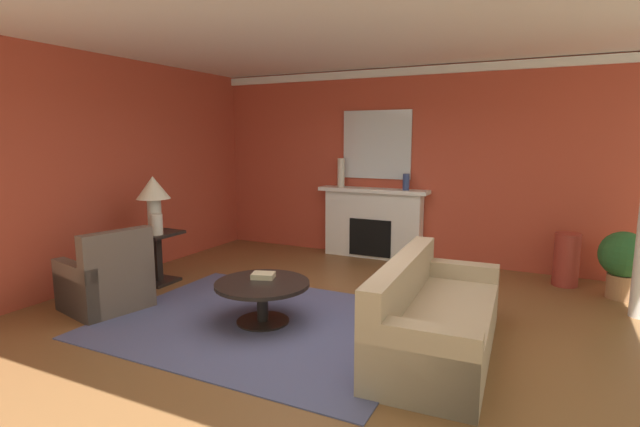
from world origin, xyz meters
TOP-DOWN VIEW (x-y plane):
  - ground_plane at (0.00, 0.00)m, footprint 8.79×8.79m
  - wall_fireplace at (0.00, 3.20)m, footprint 7.36×0.12m
  - wall_window at (-3.44, 0.30)m, footprint 0.12×6.89m
  - ceiling_panel at (0.00, 0.30)m, footprint 7.36×6.89m
  - crown_moulding at (0.00, 3.12)m, footprint 7.36×0.08m
  - area_rug at (-0.66, -0.18)m, footprint 3.25×2.52m
  - fireplace at (-0.57, 2.99)m, footprint 1.80×0.35m
  - mantel_mirror at (-0.57, 3.11)m, footprint 1.14×0.04m
  - sofa at (1.13, -0.07)m, footprint 0.99×2.14m
  - armchair_near_window at (-2.48, -0.61)m, footprint 0.96×0.96m
  - coffee_table at (-0.66, -0.18)m, footprint 1.00×1.00m
  - side_table at (-2.72, 0.40)m, footprint 0.56×0.56m
  - table_lamp at (-2.72, 0.40)m, footprint 0.44×0.44m
  - vase_on_side_table at (-2.57, 0.28)m, footprint 0.15×0.15m
  - vase_mantel_right at (-0.02, 2.94)m, footprint 0.10×0.10m
  - vase_tall_corner at (2.26, 2.69)m, footprint 0.32×0.32m
  - vase_mantel_left at (-1.12, 2.94)m, footprint 0.12×0.12m
  - book_red_cover at (-0.72, -0.06)m, footprint 0.28×0.25m
  - potted_plant at (2.86, 2.41)m, footprint 0.56×0.56m

SIDE VIEW (x-z plane):
  - ground_plane at x=0.00m, z-range 0.00..0.00m
  - area_rug at x=-0.66m, z-range 0.00..0.01m
  - sofa at x=1.13m, z-range -0.13..0.72m
  - armchair_near_window at x=-2.48m, z-range -0.17..0.78m
  - coffee_table at x=-0.66m, z-range 0.11..0.56m
  - vase_tall_corner at x=2.26m, z-range 0.00..0.71m
  - side_table at x=-2.72m, z-range 0.05..0.75m
  - book_red_cover at x=-0.72m, z-range 0.45..0.51m
  - potted_plant at x=2.86m, z-range 0.08..0.91m
  - fireplace at x=-0.57m, z-range -0.03..1.11m
  - vase_on_side_table at x=-2.57m, z-range 0.70..0.97m
  - table_lamp at x=-2.72m, z-range 0.85..1.60m
  - vase_mantel_right at x=-0.02m, z-range 1.14..1.40m
  - vase_mantel_left at x=-1.12m, z-range 1.14..1.61m
  - wall_fireplace at x=0.00m, z-range 0.00..3.03m
  - wall_window at x=-3.44m, z-range 0.00..3.03m
  - mantel_mirror at x=-0.57m, z-range 1.29..2.38m
  - crown_moulding at x=0.00m, z-range 2.89..3.01m
  - ceiling_panel at x=0.00m, z-range 3.03..3.09m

